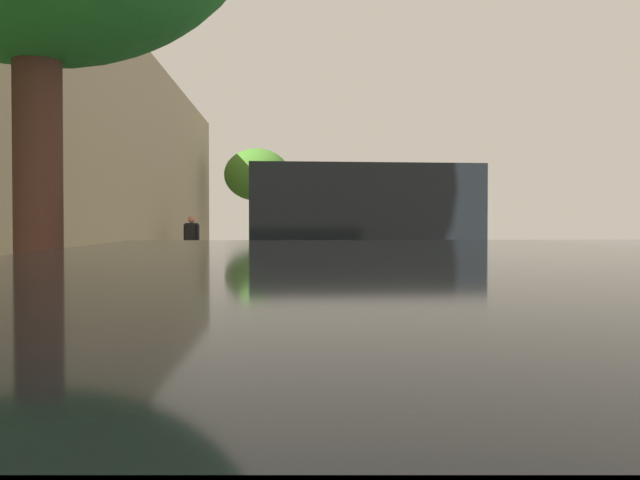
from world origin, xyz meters
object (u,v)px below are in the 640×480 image
parked_sedan_grey_nearest (302,248)px  cyclist_with_backpack (274,247)px  street_tree_near_cyclist (257,176)px  parked_suv_black_mid (342,283)px  pedestrian_on_phone (191,238)px  parked_sedan_silver_second (309,266)px  bicycle_at_curb (282,270)px

parked_sedan_grey_nearest → cyclist_with_backpack: (0.83, 5.94, 0.23)m
street_tree_near_cyclist → parked_suv_black_mid: bearing=94.3°
pedestrian_on_phone → parked_sedan_grey_nearest: bearing=-174.2°
parked_suv_black_mid → pedestrian_on_phone: 18.15m
street_tree_near_cyclist → parked_sedan_silver_second: bearing=95.5°
bicycle_at_curb → street_tree_near_cyclist: bearing=-85.1°
parked_sedan_silver_second → parked_suv_black_mid: parked_suv_black_mid is taller
parked_sedan_silver_second → cyclist_with_backpack: 4.85m
cyclist_with_backpack → bicycle_at_curb: bearing=117.1°
parked_sedan_grey_nearest → pedestrian_on_phone: size_ratio=2.66×
street_tree_near_cyclist → cyclist_with_backpack: bearing=94.3°
pedestrian_on_phone → parked_sedan_silver_second: bearing=109.8°
parked_suv_black_mid → cyclist_with_backpack: 12.21m
parked_suv_black_mid → bicycle_at_curb: 11.78m
parked_suv_black_mid → cyclist_with_backpack: parked_suv_black_mid is taller
parked_sedan_silver_second → street_tree_near_cyclist: street_tree_near_cyclist is taller
cyclist_with_backpack → street_tree_near_cyclist: (1.21, -16.17, 2.97)m
parked_sedan_silver_second → pedestrian_on_phone: pedestrian_on_phone is taller
street_tree_near_cyclist → pedestrian_on_phone: street_tree_near_cyclist is taller
cyclist_with_backpack → street_tree_near_cyclist: street_tree_near_cyclist is taller
parked_sedan_silver_second → pedestrian_on_phone: size_ratio=2.61×
pedestrian_on_phone → street_tree_near_cyclist: bearing=-99.1°
parked_sedan_silver_second → cyclist_with_backpack: (0.80, -4.77, 0.23)m
pedestrian_on_phone → cyclist_with_backpack: bearing=117.7°
bicycle_at_curb → cyclist_with_backpack: bearing=-62.9°
parked_sedan_silver_second → parked_suv_black_mid: 7.41m
street_tree_near_cyclist → bicycle_at_curb: bearing=94.9°
parked_sedan_silver_second → street_tree_near_cyclist: size_ratio=0.86×
parked_sedan_grey_nearest → parked_sedan_silver_second: 10.71m
street_tree_near_cyclist → parked_sedan_grey_nearest: bearing=101.3°
cyclist_with_backpack → street_tree_near_cyclist: 16.48m
cyclist_with_backpack → parked_sedan_grey_nearest: bearing=-98.0°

